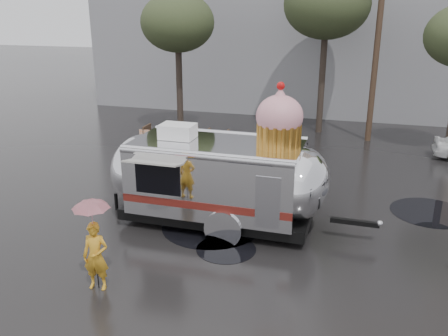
% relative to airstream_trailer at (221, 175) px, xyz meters
% --- Properties ---
extents(ground, '(120.00, 120.00, 0.00)m').
position_rel_airstream_trailer_xyz_m(ground, '(1.68, -2.88, -1.56)').
color(ground, black).
rests_on(ground, ground).
extents(puddles, '(10.33, 6.25, 0.01)m').
position_rel_airstream_trailer_xyz_m(puddles, '(1.21, 0.82, -1.56)').
color(puddles, black).
rests_on(puddles, ground).
extents(grey_building, '(22.00, 12.00, 13.00)m').
position_rel_airstream_trailer_xyz_m(grey_building, '(-2.32, 21.12, 4.94)').
color(grey_building, slate).
rests_on(grey_building, ground).
extents(utility_pole, '(1.60, 0.28, 9.00)m').
position_rel_airstream_trailer_xyz_m(utility_pole, '(4.18, 11.12, 3.06)').
color(utility_pole, '#473323').
rests_on(utility_pole, ground).
extents(tree_left, '(3.64, 3.64, 6.95)m').
position_rel_airstream_trailer_xyz_m(tree_left, '(-5.32, 10.12, 3.92)').
color(tree_left, '#382D26').
rests_on(tree_left, ground).
extents(tree_mid, '(4.20, 4.20, 8.03)m').
position_rel_airstream_trailer_xyz_m(tree_mid, '(1.68, 12.12, 4.78)').
color(tree_mid, '#382D26').
rests_on(tree_mid, ground).
extents(barricade_row, '(4.30, 0.80, 1.00)m').
position_rel_airstream_trailer_xyz_m(barricade_row, '(-3.87, 7.08, -1.04)').
color(barricade_row, '#473323').
rests_on(barricade_row, ground).
extents(airstream_trailer, '(8.28, 3.13, 4.46)m').
position_rel_airstream_trailer_xyz_m(airstream_trailer, '(0.00, 0.00, 0.00)').
color(airstream_trailer, silver).
rests_on(airstream_trailer, ground).
extents(person_left, '(0.64, 0.47, 1.66)m').
position_rel_airstream_trailer_xyz_m(person_left, '(-1.73, -4.18, -0.73)').
color(person_left, gold).
rests_on(person_left, ground).
extents(umbrella_pink, '(1.03, 1.03, 2.25)m').
position_rel_airstream_trailer_xyz_m(umbrella_pink, '(-1.73, -4.18, 0.34)').
color(umbrella_pink, pink).
rests_on(umbrella_pink, ground).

